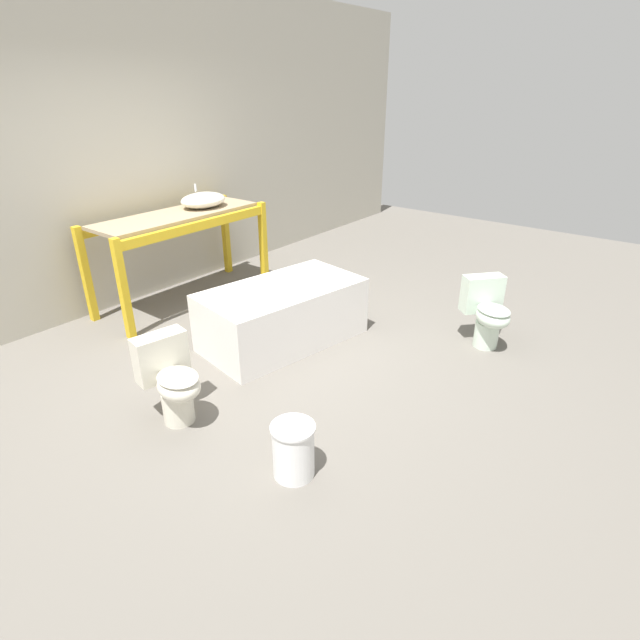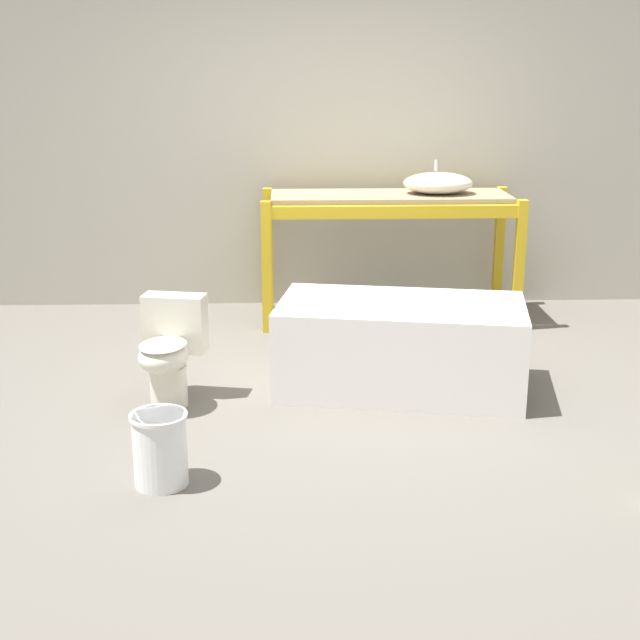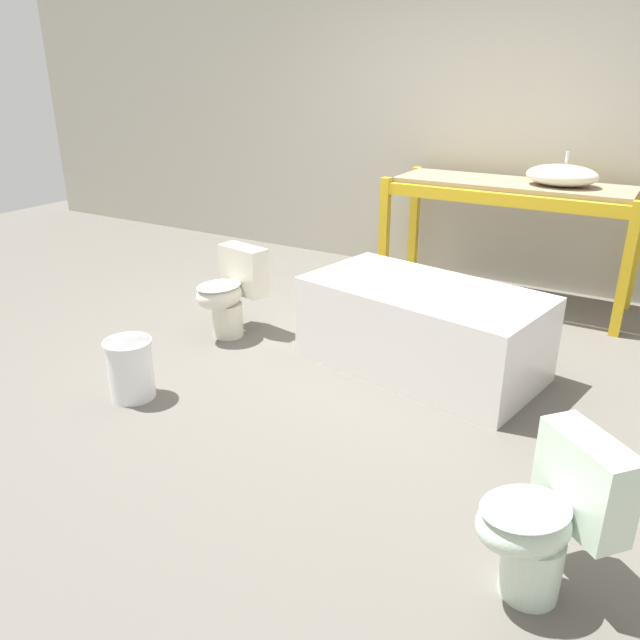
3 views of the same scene
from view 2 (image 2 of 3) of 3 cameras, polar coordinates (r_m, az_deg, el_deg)
The scene contains 7 objects.
ground_plane at distance 5.29m, azimuth 0.73°, elevation -5.05°, with size 12.00×12.00×0.00m, color #666059.
warehouse_wall_rear at distance 7.10m, azimuth -0.10°, elevation 13.78°, with size 10.80×0.08×3.20m.
shelving_rack at distance 6.71m, azimuth 4.47°, elevation 6.76°, with size 1.90×0.71×0.96m.
sink_basin at distance 6.72m, azimuth 7.56°, elevation 8.68°, with size 0.52×0.40×0.24m.
bathtub_main at distance 5.36m, azimuth 5.19°, elevation -1.26°, with size 1.57×1.02×0.54m.
toilet_far at distance 5.18m, azimuth -9.64°, elevation -1.89°, with size 0.40×0.53×0.62m.
bucket_white at distance 4.28m, azimuth -10.20°, elevation -8.05°, with size 0.27×0.27×0.35m.
Camera 2 is at (-0.24, -4.91, 1.95)m, focal length 50.00 mm.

